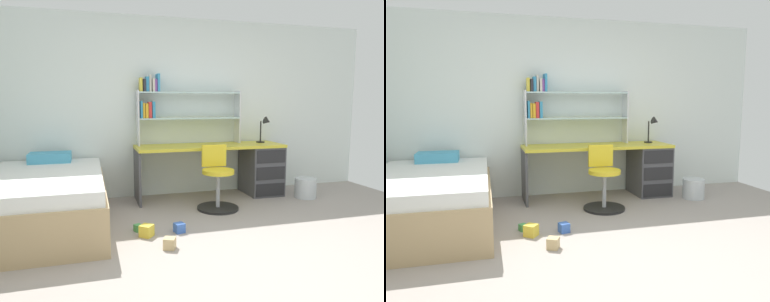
# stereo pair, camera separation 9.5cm
# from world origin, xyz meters

# --- Properties ---
(ground_plane) EXTENTS (5.84, 6.08, 0.02)m
(ground_plane) POSITION_xyz_m (0.00, 0.00, -0.01)
(ground_plane) COLOR #9E938C
(room_shell) EXTENTS (5.84, 6.08, 2.50)m
(room_shell) POSITION_xyz_m (-1.25, 1.26, 1.25)
(room_shell) COLOR silver
(room_shell) RESTS_ON ground_plane
(desk) EXTENTS (2.07, 0.61, 0.74)m
(desk) POSITION_xyz_m (0.88, 2.21, 0.42)
(desk) COLOR gold
(desk) RESTS_ON ground_plane
(bookshelf_hutch) EXTENTS (1.48, 0.22, 0.97)m
(bookshelf_hutch) POSITION_xyz_m (-0.15, 2.40, 1.30)
(bookshelf_hutch) COLOR silver
(bookshelf_hutch) RESTS_ON desk
(desk_lamp) EXTENTS (0.20, 0.17, 0.38)m
(desk_lamp) POSITION_xyz_m (1.19, 2.25, 1.00)
(desk_lamp) COLOR black
(desk_lamp) RESTS_ON desk
(swivel_chair) EXTENTS (0.52, 0.52, 0.80)m
(swivel_chair) POSITION_xyz_m (0.23, 1.65, 0.32)
(swivel_chair) COLOR black
(swivel_chair) RESTS_ON ground_plane
(bed_platform) EXTENTS (1.26, 2.01, 0.71)m
(bed_platform) POSITION_xyz_m (-1.77, 1.53, 0.29)
(bed_platform) COLOR tan
(bed_platform) RESTS_ON ground_plane
(waste_bin) EXTENTS (0.30, 0.30, 0.28)m
(waste_bin) POSITION_xyz_m (1.61, 1.81, 0.14)
(waste_bin) COLOR silver
(waste_bin) RESTS_ON ground_plane
(toy_block_blue_0) EXTENTS (0.12, 0.12, 0.10)m
(toy_block_blue_0) POSITION_xyz_m (-0.43, 0.97, 0.05)
(toy_block_blue_0) COLOR #3860B7
(toy_block_blue_0) RESTS_ON ground_plane
(toy_block_natural_1) EXTENTS (0.14, 0.14, 0.10)m
(toy_block_natural_1) POSITION_xyz_m (-0.62, 0.59, 0.05)
(toy_block_natural_1) COLOR tan
(toy_block_natural_1) RESTS_ON ground_plane
(toy_block_green_2) EXTENTS (0.09, 0.09, 0.07)m
(toy_block_green_2) POSITION_xyz_m (-0.84, 1.12, 0.04)
(toy_block_green_2) COLOR #479E51
(toy_block_green_2) RESTS_ON ground_plane
(toy_block_yellow_3) EXTENTS (0.17, 0.17, 0.12)m
(toy_block_yellow_3) POSITION_xyz_m (-0.77, 0.95, 0.06)
(toy_block_yellow_3) COLOR gold
(toy_block_yellow_3) RESTS_ON ground_plane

